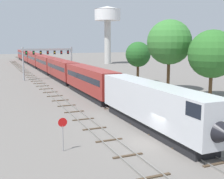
# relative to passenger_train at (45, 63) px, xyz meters

# --- Properties ---
(ground_plane) EXTENTS (400.00, 400.00, 0.00)m
(ground_plane) POSITION_rel_passenger_train_xyz_m (-2.00, -65.05, -2.61)
(ground_plane) COLOR slate
(track_main) EXTENTS (2.60, 200.00, 0.16)m
(track_main) POSITION_rel_passenger_train_xyz_m (0.00, -5.05, -2.55)
(track_main) COLOR slate
(track_main) RESTS_ON ground
(track_near) EXTENTS (2.60, 160.00, 0.16)m
(track_near) POSITION_rel_passenger_train_xyz_m (-5.50, -25.05, -2.55)
(track_near) COLOR slate
(track_near) RESTS_ON ground
(passenger_train) EXTENTS (3.04, 142.67, 4.80)m
(passenger_train) POSITION_rel_passenger_train_xyz_m (0.00, 0.00, 0.00)
(passenger_train) COLOR silver
(passenger_train) RESTS_ON ground
(signal_gantry) EXTENTS (12.10, 0.49, 7.72)m
(signal_gantry) POSITION_rel_passenger_train_xyz_m (-2.25, -16.46, 3.12)
(signal_gantry) COLOR #999BA0
(signal_gantry) RESTS_ON ground
(water_tower) EXTENTS (10.47, 10.47, 22.71)m
(water_tower) POSITION_rel_passenger_train_xyz_m (29.16, 23.38, 15.48)
(water_tower) COLOR beige
(water_tower) RESTS_ON ground
(stop_sign) EXTENTS (0.76, 0.08, 2.88)m
(stop_sign) POSITION_rel_passenger_train_xyz_m (-10.00, -63.97, -0.74)
(stop_sign) COLOR gray
(stop_sign) RESTS_ON ground
(trackside_tree_left) EXTENTS (5.44, 5.44, 9.00)m
(trackside_tree_left) POSITION_rel_passenger_train_xyz_m (14.59, -30.51, 3.63)
(trackside_tree_left) COLOR brown
(trackside_tree_left) RESTS_ON ground
(trackside_tree_mid) EXTENTS (7.62, 7.62, 10.92)m
(trackside_tree_mid) POSITION_rel_passenger_train_xyz_m (17.19, -50.47, 4.49)
(trackside_tree_mid) COLOR brown
(trackside_tree_mid) RESTS_ON ground
(trackside_tree_right) EXTENTS (7.97, 7.97, 12.91)m
(trackside_tree_right) POSITION_rel_passenger_train_xyz_m (14.53, -42.42, 6.30)
(trackside_tree_right) COLOR brown
(trackside_tree_right) RESTS_ON ground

